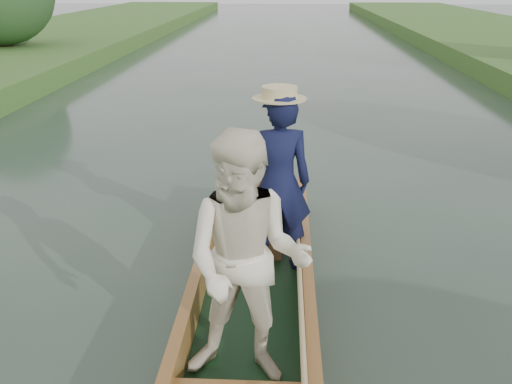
{
  "coord_description": "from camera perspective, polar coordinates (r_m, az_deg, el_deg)",
  "views": [
    {
      "loc": [
        0.27,
        -4.69,
        2.98
      ],
      "look_at": [
        0.0,
        0.6,
        0.95
      ],
      "focal_mm": 40.0,
      "sensor_mm": 36.0,
      "label": 1
    }
  ],
  "objects": [
    {
      "name": "ground",
      "position": [
        5.56,
        -0.32,
        -11.43
      ],
      "size": [
        120.0,
        120.0,
        0.0
      ],
      "primitive_type": "plane",
      "color": "#283D30",
      "rests_on": "ground"
    },
    {
      "name": "punt",
      "position": [
        4.94,
        0.01,
        -5.83
      ],
      "size": [
        1.17,
        5.0,
        2.02
      ],
      "color": "black",
      "rests_on": "ground"
    }
  ]
}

